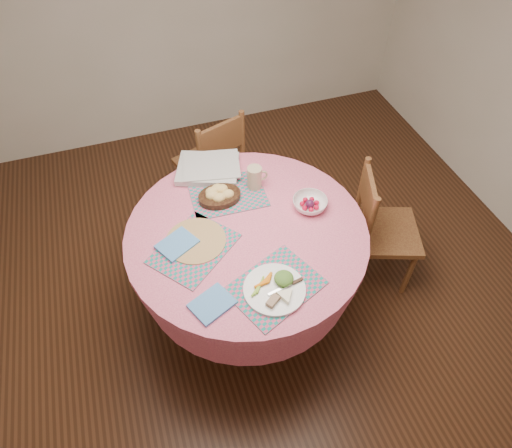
# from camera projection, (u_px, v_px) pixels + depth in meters

# --- Properties ---
(ground) EXTENTS (4.00, 4.00, 0.00)m
(ground) POSITION_uv_depth(u_px,v_px,m) (248.00, 309.00, 2.87)
(ground) COLOR #331C0F
(ground) RESTS_ON ground
(room_envelope) EXTENTS (4.01, 4.01, 2.71)m
(room_envelope) POSITION_uv_depth(u_px,v_px,m) (242.00, 49.00, 1.59)
(room_envelope) COLOR silver
(room_envelope) RESTS_ON ground
(dining_table) EXTENTS (1.24, 1.24, 0.75)m
(dining_table) POSITION_uv_depth(u_px,v_px,m) (247.00, 254.00, 2.46)
(dining_table) COLOR pink
(dining_table) RESTS_ON ground
(chair_right) EXTENTS (0.48, 0.49, 0.84)m
(chair_right) POSITION_uv_depth(u_px,v_px,m) (380.00, 228.00, 2.74)
(chair_right) COLOR brown
(chair_right) RESTS_ON ground
(chair_back) EXTENTS (0.50, 0.49, 0.86)m
(chair_back) POSITION_uv_depth(u_px,v_px,m) (213.00, 162.00, 3.13)
(chair_back) COLOR brown
(chair_back) RESTS_ON ground
(placemat_front) EXTENTS (0.49, 0.43, 0.01)m
(placemat_front) POSITION_uv_depth(u_px,v_px,m) (275.00, 286.00, 2.08)
(placemat_front) COLOR #178277
(placemat_front) RESTS_ON dining_table
(placemat_left) EXTENTS (0.50, 0.48, 0.01)m
(placemat_left) POSITION_uv_depth(u_px,v_px,m) (194.00, 249.00, 2.23)
(placemat_left) COLOR #178277
(placemat_left) RESTS_ON dining_table
(placemat_back) EXTENTS (0.41, 0.32, 0.01)m
(placemat_back) POSITION_uv_depth(u_px,v_px,m) (228.00, 194.00, 2.48)
(placemat_back) COLOR #178277
(placemat_back) RESTS_ON dining_table
(wicker_trivet) EXTENTS (0.30, 0.30, 0.01)m
(wicker_trivet) POSITION_uv_depth(u_px,v_px,m) (196.00, 241.00, 2.26)
(wicker_trivet) COLOR #9F7D45
(wicker_trivet) RESTS_ON dining_table
(napkin_near) EXTENTS (0.22, 0.20, 0.01)m
(napkin_near) POSITION_uv_depth(u_px,v_px,m) (212.00, 304.00, 2.01)
(napkin_near) COLOR #4F8ACB
(napkin_near) RESTS_ON dining_table
(napkin_far) EXTENTS (0.22, 0.21, 0.01)m
(napkin_far) POSITION_uv_depth(u_px,v_px,m) (177.00, 244.00, 2.23)
(napkin_far) COLOR #4F8ACB
(napkin_far) RESTS_ON placemat_left
(dinner_plate) EXTENTS (0.28, 0.28, 0.05)m
(dinner_plate) POSITION_uv_depth(u_px,v_px,m) (276.00, 289.00, 2.05)
(dinner_plate) COLOR white
(dinner_plate) RESTS_ON placemat_front
(bread_bowl) EXTENTS (0.23, 0.23, 0.08)m
(bread_bowl) POSITION_uv_depth(u_px,v_px,m) (219.00, 194.00, 2.43)
(bread_bowl) COLOR black
(bread_bowl) RESTS_ON placemat_back
(latte_mug) EXTENTS (0.12, 0.08, 0.13)m
(latte_mug) POSITION_uv_depth(u_px,v_px,m) (255.00, 177.00, 2.47)
(latte_mug) COLOR tan
(latte_mug) RESTS_ON placemat_back
(fruit_bowl) EXTENTS (0.20, 0.20, 0.06)m
(fruit_bowl) POSITION_uv_depth(u_px,v_px,m) (310.00, 204.00, 2.40)
(fruit_bowl) COLOR white
(fruit_bowl) RESTS_ON dining_table
(newspaper_stack) EXTENTS (0.41, 0.37, 0.04)m
(newspaper_stack) POSITION_uv_depth(u_px,v_px,m) (208.00, 168.00, 2.59)
(newspaper_stack) COLOR silver
(newspaper_stack) RESTS_ON dining_table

